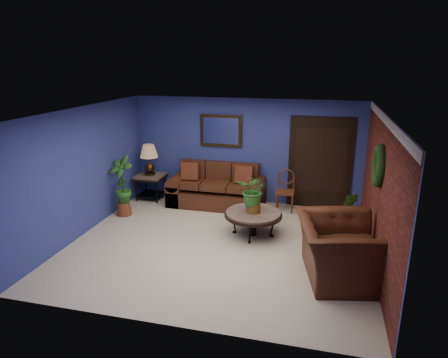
% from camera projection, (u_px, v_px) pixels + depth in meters
% --- Properties ---
extents(floor, '(5.50, 5.50, 0.00)m').
position_uv_depth(floor, '(219.00, 244.00, 7.57)').
color(floor, beige).
rests_on(floor, ground).
extents(wall_back, '(5.50, 0.04, 2.50)m').
position_uv_depth(wall_back, '(246.00, 151.00, 9.53)').
color(wall_back, navy).
rests_on(wall_back, ground).
extents(wall_left, '(0.04, 5.00, 2.50)m').
position_uv_depth(wall_left, '(84.00, 171.00, 7.85)').
color(wall_left, navy).
rests_on(wall_left, ground).
extents(wall_right_brick, '(0.04, 5.00, 2.50)m').
position_uv_depth(wall_right_brick, '(380.00, 193.00, 6.57)').
color(wall_right_brick, maroon).
rests_on(wall_right_brick, ground).
extents(ceiling, '(5.50, 5.00, 0.02)m').
position_uv_depth(ceiling, '(219.00, 112.00, 6.85)').
color(ceiling, silver).
rests_on(ceiling, wall_back).
extents(crown_molding, '(0.03, 5.00, 0.14)m').
position_uv_depth(crown_molding, '(387.00, 121.00, 6.24)').
color(crown_molding, white).
rests_on(crown_molding, wall_right_brick).
extents(wall_mirror, '(1.02, 0.06, 0.77)m').
position_uv_depth(wall_mirror, '(221.00, 131.00, 9.50)').
color(wall_mirror, '#412D14').
rests_on(wall_mirror, wall_back).
extents(closet_door, '(1.44, 0.06, 2.18)m').
position_uv_depth(closet_door, '(320.00, 164.00, 9.16)').
color(closet_door, black).
rests_on(closet_door, wall_back).
extents(wreath, '(0.16, 0.72, 0.72)m').
position_uv_depth(wreath, '(379.00, 166.00, 6.50)').
color(wreath, black).
rests_on(wreath, wall_right_brick).
extents(sofa, '(2.25, 0.97, 1.01)m').
position_uv_depth(sofa, '(218.00, 191.00, 9.55)').
color(sofa, '#472314').
rests_on(sofa, ground).
extents(coffee_table, '(1.14, 1.14, 0.49)m').
position_uv_depth(coffee_table, '(253.00, 215.00, 7.84)').
color(coffee_table, '#4C4842').
rests_on(coffee_table, ground).
extents(end_table, '(0.68, 0.68, 0.62)m').
position_uv_depth(end_table, '(150.00, 180.00, 9.87)').
color(end_table, '#4C4842').
rests_on(end_table, ground).
extents(table_lamp, '(0.44, 0.44, 0.73)m').
position_uv_depth(table_lamp, '(149.00, 156.00, 9.69)').
color(table_lamp, '#412D14').
rests_on(table_lamp, end_table).
extents(side_chair, '(0.41, 0.41, 0.95)m').
position_uv_depth(side_chair, '(286.00, 187.00, 9.15)').
color(side_chair, '#592D19').
rests_on(side_chair, ground).
extents(armchair, '(1.55, 1.69, 0.95)m').
position_uv_depth(armchair, '(340.00, 250.00, 6.30)').
color(armchair, '#472314').
rests_on(armchair, ground).
extents(coffee_plant, '(0.67, 0.61, 0.77)m').
position_uv_depth(coffee_plant, '(254.00, 191.00, 7.70)').
color(coffee_plant, brown).
rests_on(coffee_plant, coffee_table).
extents(floor_plant, '(0.39, 0.32, 0.84)m').
position_uv_depth(floor_plant, '(347.00, 210.00, 8.03)').
color(floor_plant, brown).
rests_on(floor_plant, ground).
extents(tall_plant, '(0.68, 0.56, 1.36)m').
position_uv_depth(tall_plant, '(122.00, 184.00, 8.78)').
color(tall_plant, brown).
rests_on(tall_plant, ground).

